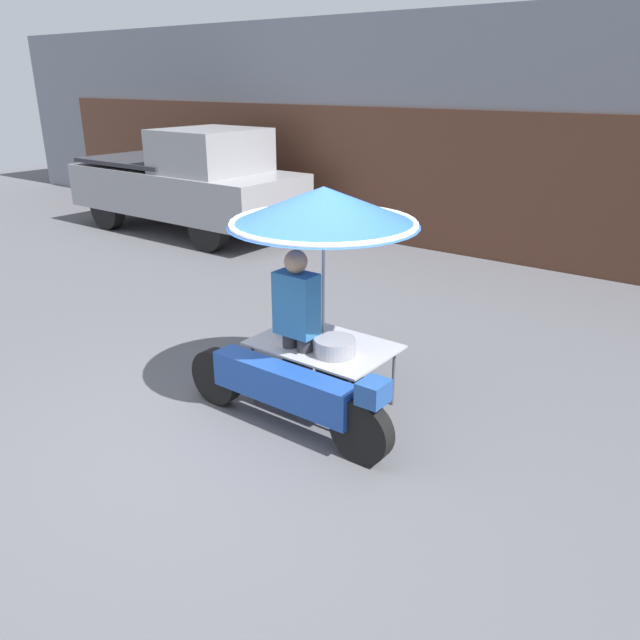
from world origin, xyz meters
TOP-DOWN VIEW (x-y plane):
  - ground_plane at (0.00, 0.00)m, footprint 36.00×36.00m
  - shopfront_building at (0.00, 7.56)m, footprint 28.00×2.06m
  - vendor_motorcycle_cart at (0.22, 0.74)m, footprint 2.16×1.65m
  - vendor_person at (0.09, 0.60)m, footprint 0.38×0.22m
  - pickup_truck at (-6.06, 4.89)m, footprint 4.88×1.92m

SIDE VIEW (x-z plane):
  - ground_plane at x=0.00m, z-range 0.00..0.00m
  - vendor_person at x=0.09m, z-range 0.08..1.61m
  - pickup_truck at x=-6.06m, z-range -0.03..1.99m
  - vendor_motorcycle_cart at x=0.22m, z-range 0.51..2.55m
  - shopfront_building at x=0.00m, z-range -0.01..3.92m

